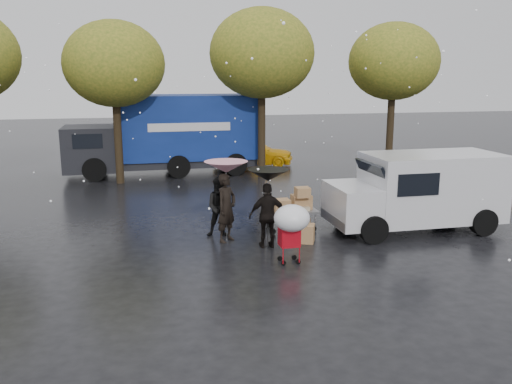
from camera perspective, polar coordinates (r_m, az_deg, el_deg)
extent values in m
plane|color=black|center=(13.70, 0.10, -6.47)|extent=(90.00, 90.00, 0.00)
imported|color=black|center=(14.45, -3.12, -1.68)|extent=(0.79, 0.78, 1.84)
imported|color=black|center=(14.90, -3.74, -1.61)|extent=(0.91, 0.77, 1.66)
imported|color=black|center=(13.95, 1.27, -2.49)|extent=(1.01, 0.45, 1.70)
cylinder|color=#4C4C4C|center=(14.43, -3.13, -1.32)|extent=(0.02, 0.02, 2.03)
cone|color=#D45776|center=(14.22, -3.17, 2.65)|extent=(1.15, 1.15, 0.30)
sphere|color=#4C4C4C|center=(14.22, -3.18, 2.77)|extent=(0.06, 0.06, 0.06)
cylinder|color=#4C4C4C|center=(13.92, 1.27, -2.07)|extent=(0.02, 0.02, 1.91)
cone|color=black|center=(13.72, 1.29, 1.78)|extent=(1.04, 1.04, 0.30)
sphere|color=#4C4C4C|center=(13.71, 1.29, 1.90)|extent=(0.06, 0.06, 0.06)
cube|color=slate|center=(15.60, 3.66, -2.04)|extent=(1.50, 0.80, 0.08)
cylinder|color=slate|center=(15.35, 0.98, -1.29)|extent=(0.04, 0.04, 0.60)
cube|color=#956241|center=(15.74, 4.79, -1.03)|extent=(0.55, 0.45, 0.40)
cube|color=#956241|center=(15.37, 2.70, -1.41)|extent=(0.45, 0.40, 0.35)
cube|color=#956241|center=(15.41, 4.91, -0.02)|extent=(0.40, 0.35, 0.28)
cube|color=tan|center=(15.59, 3.84, -1.67)|extent=(0.90, 0.55, 0.12)
cylinder|color=black|center=(15.27, 1.81, -4.16)|extent=(0.16, 0.05, 0.16)
cylinder|color=black|center=(15.87, 1.22, -3.52)|extent=(0.16, 0.05, 0.16)
cylinder|color=black|center=(15.61, 6.08, -3.86)|extent=(0.16, 0.05, 0.16)
cylinder|color=black|center=(16.19, 5.36, -3.25)|extent=(0.16, 0.05, 0.16)
cube|color=#BB0A17|center=(12.88, 3.52, -4.69)|extent=(0.47, 0.41, 0.45)
cylinder|color=#BB0A17|center=(12.60, 3.79, -3.33)|extent=(0.42, 0.02, 0.02)
cylinder|color=#4C4C4C|center=(12.62, 3.78, -3.64)|extent=(0.02, 0.02, 0.60)
ellipsoid|color=white|center=(12.57, 3.79, -2.76)|extent=(0.84, 0.84, 0.63)
cylinder|color=black|center=(12.87, 2.91, -7.46)|extent=(0.12, 0.04, 0.12)
cylinder|color=black|center=(13.16, 2.53, -7.01)|extent=(0.12, 0.04, 0.12)
cylinder|color=black|center=(12.97, 4.46, -7.33)|extent=(0.12, 0.04, 0.12)
cylinder|color=black|center=(13.26, 4.04, -6.88)|extent=(0.12, 0.04, 0.12)
cube|color=silver|center=(16.34, 18.02, 0.55)|extent=(3.80, 2.00, 1.90)
cube|color=silver|center=(15.35, 10.18, -1.30)|extent=(1.20, 1.95, 1.10)
cube|color=black|center=(15.39, 12.19, 1.89)|extent=(0.37, 1.70, 0.67)
cube|color=slate|center=(15.24, 8.22, -2.87)|extent=(0.12, 1.90, 0.25)
cylinder|color=black|center=(14.71, 12.27, -3.88)|extent=(0.76, 0.28, 0.76)
cylinder|color=black|center=(16.39, 9.48, -2.09)|extent=(0.76, 0.28, 0.76)
cylinder|color=black|center=(16.36, 22.82, -2.94)|extent=(0.76, 0.28, 0.76)
cylinder|color=black|center=(17.88, 19.33, -1.42)|extent=(0.76, 0.28, 0.76)
cube|color=navy|center=(24.57, -7.31, 6.84)|extent=(6.00, 2.50, 2.80)
cube|color=black|center=(24.63, -17.06, 4.42)|extent=(2.20, 2.40, 1.90)
cube|color=black|center=(24.69, -9.53, 3.17)|extent=(8.00, 2.30, 0.35)
cube|color=silver|center=(23.32, -7.01, 6.80)|extent=(3.50, 0.03, 0.35)
cylinder|color=black|center=(23.59, -16.64, 2.27)|extent=(1.00, 0.30, 1.00)
cylinder|color=black|center=(25.85, -16.34, 3.14)|extent=(1.00, 0.30, 1.00)
cylinder|color=black|center=(23.93, -2.16, 2.92)|extent=(1.00, 0.30, 1.00)
cylinder|color=black|center=(26.17, -3.10, 3.73)|extent=(1.00, 0.30, 1.00)
cube|color=#956241|center=(14.58, 5.08, -4.35)|extent=(0.67, 0.61, 0.48)
cube|color=#956241|center=(15.62, 4.87, -3.45)|extent=(0.57, 0.52, 0.36)
imported|color=#FCB60D|center=(26.59, -0.33, 4.23)|extent=(4.16, 2.58, 1.32)
cylinder|color=black|center=(22.75, -14.36, 6.48)|extent=(0.32, 0.32, 4.48)
ellipsoid|color=#425819|center=(22.65, -14.71, 12.93)|extent=(4.00, 4.00, 3.40)
cylinder|color=black|center=(23.36, 0.60, 7.52)|extent=(0.32, 0.32, 4.90)
ellipsoid|color=#425819|center=(23.29, 0.62, 14.40)|extent=(4.40, 4.40, 3.74)
cylinder|color=black|center=(25.44, 13.97, 7.24)|extent=(0.32, 0.32, 4.62)
ellipsoid|color=#425819|center=(25.35, 14.29, 13.19)|extent=(4.00, 4.00, 3.40)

